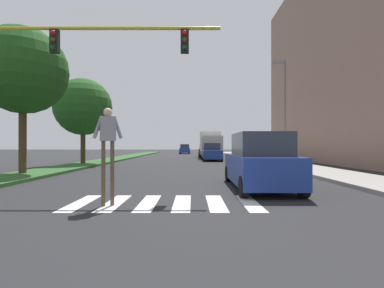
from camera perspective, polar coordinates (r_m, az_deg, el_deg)
name	(u,v)px	position (r m, az deg, el deg)	size (l,w,h in m)	color
ground_plane	(186,160)	(29.15, -1.17, -3.27)	(140.00, 140.00, 0.00)	#262628
crosswalk	(166,203)	(7.64, -5.24, -11.84)	(4.95, 2.20, 0.01)	silver
median_strip	(110,160)	(28.33, -16.45, -3.19)	(2.55, 64.00, 0.15)	#2D5B28
tree_mid	(24,71)	(16.80, -30.97, 12.64)	(4.33, 4.33, 7.31)	#4C3823
tree_far	(84,107)	(23.35, -21.07, 7.03)	(4.37, 4.37, 6.54)	#4C3823
sidewalk_right	(267,160)	(28.08, 15.10, -3.22)	(3.00, 64.00, 0.15)	#9E9991
traffic_light_gantry	(54,64)	(11.05, -26.28, 14.42)	(8.20, 0.30, 6.00)	gold
street_lamp_right	(285,103)	(21.43, 18.35, 7.97)	(1.02, 0.24, 7.50)	slate
pedestrian_performer	(109,140)	(7.43, -16.52, 0.70)	(0.73, 0.36, 2.49)	brown
suv_crossing	(260,162)	(10.25, 13.75, -3.64)	(2.00, 4.62, 1.97)	navy
sedan_midblock	(213,153)	(28.01, 4.28, -1.74)	(1.87, 4.42, 1.75)	navy
sedan_distant	(207,151)	(36.88, 3.06, -1.40)	(1.90, 4.33, 1.72)	maroon
sedan_far_horizon	(186,149)	(50.63, -1.22, -1.08)	(1.89, 4.61, 1.71)	navy
truck_box_delivery	(212,144)	(32.97, 4.00, -0.07)	(2.40, 6.20, 3.10)	#B7B7BC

